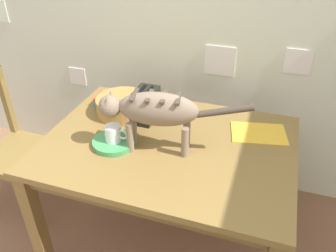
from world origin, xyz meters
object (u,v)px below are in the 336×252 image
magazine (259,133)px  wooden_chair_far (13,151)px  cat (153,111)px  toaster (145,105)px  dining_table (168,155)px  saucer_bowl (114,142)px  wicker_basket (123,105)px  book_stack (110,101)px  coffee_mug (114,133)px

magazine → wooden_chair_far: wooden_chair_far is taller
cat → wooden_chair_far: cat is taller
cat → toaster: bearing=20.0°
dining_table → saucer_bowl: 0.29m
wicker_basket → dining_table: bearing=-30.4°
dining_table → cat: (-0.05, -0.07, 0.31)m
dining_table → toaster: size_ratio=6.42×
cat → toaster: (-0.15, 0.26, -0.13)m
wicker_basket → toaster: (0.15, -0.02, 0.04)m
cat → book_stack: 0.56m
saucer_bowl → book_stack: 0.42m
cat → wooden_chair_far: (-0.97, 0.04, -0.50)m
coffee_mug → book_stack: size_ratio=0.74×
magazine → wicker_basket: wicker_basket is taller
coffee_mug → book_stack: bearing=119.6°
book_stack → toaster: bearing=-15.2°
wooden_chair_far → cat: bearing=88.9°
dining_table → saucer_bowl: bearing=-157.3°
dining_table → toaster: bearing=136.7°
saucer_bowl → coffee_mug: bearing=0.0°
coffee_mug → magazine: size_ratio=0.43×
magazine → dining_table: bearing=-164.3°
coffee_mug → wooden_chair_far: 0.85m
wicker_basket → wooden_chair_far: wooden_chair_far is taller
book_stack → wooden_chair_far: 0.70m
coffee_mug → wooden_chair_far: wooden_chair_far is taller
saucer_bowl → toaster: toaster is taller
toaster → dining_table: bearing=-43.3°
saucer_bowl → magazine: size_ratio=0.76×
coffee_mug → wicker_basket: 0.33m
wooden_chair_far → saucer_bowl: bearing=85.6°
book_stack → toaster: 0.28m
saucer_bowl → toaster: bearing=79.3°
magazine → toaster: bearing=171.7°
coffee_mug → saucer_bowl: bearing=180.0°
cat → dining_table: bearing=-45.0°
wooden_chair_far → magazine: bearing=101.4°
coffee_mug → magazine: 0.77m
dining_table → toaster: 0.32m
dining_table → wooden_chair_far: bearing=-178.4°
wooden_chair_far → wicker_basket: bearing=110.4°
dining_table → cat: bearing=-125.2°
saucer_bowl → book_stack: size_ratio=1.30×
book_stack → toaster: (0.26, -0.07, 0.06)m
wicker_basket → coffee_mug: bearing=-72.9°
dining_table → magazine: (0.44, 0.23, 0.09)m
cat → coffee_mug: 0.25m
coffee_mug → wooden_chair_far: size_ratio=0.13×
wicker_basket → toaster: bearing=-6.0°
toaster → wicker_basket: bearing=174.0°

